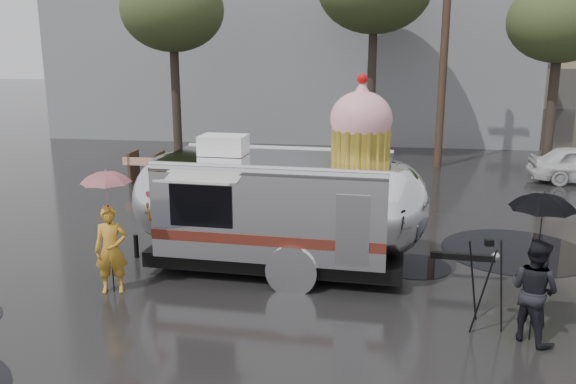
% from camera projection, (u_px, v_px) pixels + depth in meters
% --- Properties ---
extents(ground, '(120.00, 120.00, 0.00)m').
position_uv_depth(ground, '(346.00, 345.00, 9.23)').
color(ground, black).
rests_on(ground, ground).
extents(puddles, '(12.36, 10.26, 0.01)m').
position_uv_depth(puddles, '(284.00, 299.00, 10.84)').
color(puddles, black).
rests_on(puddles, ground).
extents(grey_building, '(22.00, 12.00, 13.00)m').
position_uv_depth(grey_building, '(299.00, 0.00, 31.27)').
color(grey_building, slate).
rests_on(grey_building, ground).
extents(utility_pole, '(1.60, 0.28, 9.00)m').
position_uv_depth(utility_pole, '(445.00, 36.00, 21.17)').
color(utility_pole, '#473323').
rests_on(utility_pole, ground).
extents(tree_left, '(3.64, 3.64, 6.95)m').
position_uv_depth(tree_left, '(172.00, 11.00, 21.40)').
color(tree_left, '#382D26').
rests_on(tree_left, ground).
extents(tree_right, '(3.36, 3.36, 6.42)m').
position_uv_depth(tree_right, '(560.00, 22.00, 19.60)').
color(tree_right, '#382D26').
rests_on(tree_right, ground).
extents(barricade_row, '(4.30, 0.80, 1.00)m').
position_uv_depth(barricade_row, '(191.00, 168.00, 19.48)').
color(barricade_row, '#473323').
rests_on(barricade_row, ground).
extents(airstream_trailer, '(7.39, 2.90, 3.98)m').
position_uv_depth(airstream_trailer, '(283.00, 202.00, 12.00)').
color(airstream_trailer, silver).
rests_on(airstream_trailer, ground).
extents(person_left, '(0.67, 0.54, 1.61)m').
position_uv_depth(person_left, '(111.00, 250.00, 11.00)').
color(person_left, gold).
rests_on(person_left, ground).
extents(umbrella_pink, '(1.09, 1.09, 2.29)m').
position_uv_depth(umbrella_pink, '(107.00, 190.00, 10.73)').
color(umbrella_pink, pink).
rests_on(umbrella_pink, ground).
extents(person_right, '(0.85, 0.86, 1.62)m').
position_uv_depth(person_right, '(534.00, 291.00, 9.19)').
color(person_right, black).
rests_on(person_right, ground).
extents(umbrella_black, '(1.19, 1.19, 2.36)m').
position_uv_depth(umbrella_black, '(542.00, 218.00, 8.92)').
color(umbrella_black, black).
rests_on(umbrella_black, ground).
extents(tripod, '(0.59, 0.61, 1.50)m').
position_uv_depth(tripod, '(486.00, 276.00, 9.56)').
color(tripod, black).
rests_on(tripod, ground).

